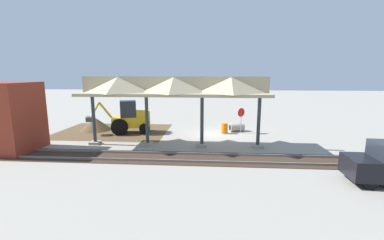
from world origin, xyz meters
name	(u,v)px	position (x,y,z in m)	size (l,w,h in m)	color
ground_plane	(215,134)	(0.00, 0.00, 0.00)	(120.00, 120.00, 0.00)	gray
dirt_work_zone	(113,131)	(9.08, -0.52, 0.00)	(9.57, 7.00, 0.01)	brown
platform_canopy	(174,87)	(2.95, 3.71, 4.16)	(12.90, 3.20, 4.90)	#9E998E
rail_tracks	(217,159)	(0.00, 6.44, 0.03)	(60.00, 2.58, 0.15)	slate
stop_sign	(241,115)	(-2.20, -0.65, 1.57)	(0.62, 0.48, 2.19)	gray
backhoe	(129,119)	(7.43, -0.05, 1.27)	(5.27, 2.76, 2.82)	yellow
dirt_mound	(96,130)	(10.86, -0.94, 0.00)	(5.62, 5.62, 2.26)	brown
concrete_pipe	(237,127)	(-1.91, -1.31, 0.38)	(1.43, 1.12, 0.76)	#9E9384
traffic_barrel	(224,128)	(-0.80, -0.44, 0.45)	(0.56, 0.56, 0.90)	orange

